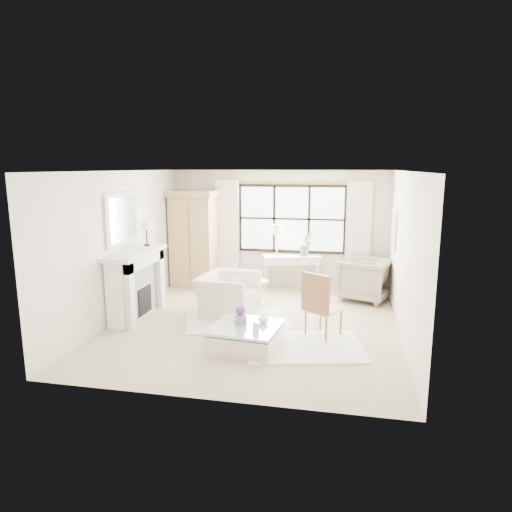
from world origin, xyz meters
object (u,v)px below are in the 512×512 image
object	(u,v)px
armoire	(194,238)
console_table	(292,272)
club_armchair	(228,294)
coffee_table	(246,338)

from	to	relation	value
armoire	console_table	bearing A→B (deg)	8.50
armoire	console_table	size ratio (longest dim) A/B	1.63
console_table	club_armchair	size ratio (longest dim) A/B	1.18
armoire	console_table	world-z (taller)	armoire
armoire	console_table	xyz separation A→B (m)	(2.28, 0.15, -0.74)
coffee_table	armoire	bearing A→B (deg)	126.18
console_table	coffee_table	bearing A→B (deg)	-108.73
armoire	coffee_table	bearing A→B (deg)	-54.97
console_table	coffee_table	distance (m)	3.63
armoire	club_armchair	xyz separation A→B (m)	(1.30, -1.82, -0.76)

